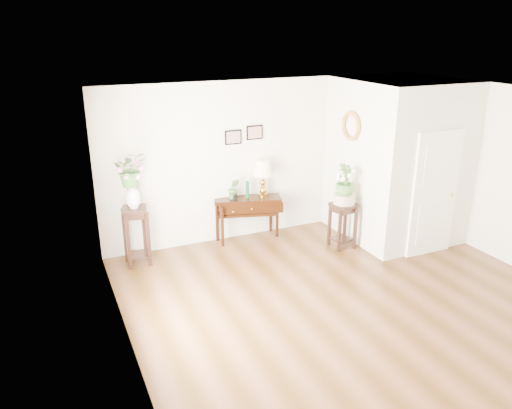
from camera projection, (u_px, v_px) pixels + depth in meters
floor at (349, 300)px, 7.03m from camera, size 6.00×5.50×0.02m
ceiling at (363, 99)px, 6.08m from camera, size 6.00×5.50×0.02m
wall_back at (267, 159)px, 8.92m from camera, size 6.00×0.02×2.80m
wall_left at (124, 245)px, 5.41m from camera, size 0.02×5.50×2.80m
partition at (397, 159)px, 8.88m from camera, size 1.80×1.95×2.80m
door at (434, 194)px, 8.14m from camera, size 0.90×0.05×2.10m
art_print_left at (233, 137)px, 8.50m from camera, size 0.30×0.02×0.25m
art_print_right at (255, 132)px, 8.64m from camera, size 0.30×0.02×0.25m
wall_ornament at (351, 126)px, 8.41m from camera, size 0.07×0.51×0.51m
console_table at (247, 218)px, 8.93m from camera, size 1.24×0.71×0.78m
table_lamp at (263, 177)px, 8.79m from camera, size 0.47×0.47×0.66m
green_vase at (247, 188)px, 8.74m from camera, size 0.06×0.06×0.30m
potted_plant at (234, 190)px, 8.64m from camera, size 0.24×0.22×0.37m
plant_stand_a at (136, 236)px, 7.95m from camera, size 0.45×0.45×0.96m
porcelain_vase at (133, 194)px, 7.71m from camera, size 0.24×0.24×0.40m
lily_arrangement at (130, 166)px, 7.56m from camera, size 0.52×0.46×0.55m
plant_stand_b at (342, 225)px, 8.60m from camera, size 0.44×0.44×0.80m
ceramic_bowl at (344, 199)px, 8.44m from camera, size 0.38×0.38×0.16m
narcissus at (345, 181)px, 8.33m from camera, size 0.40×0.40×0.56m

